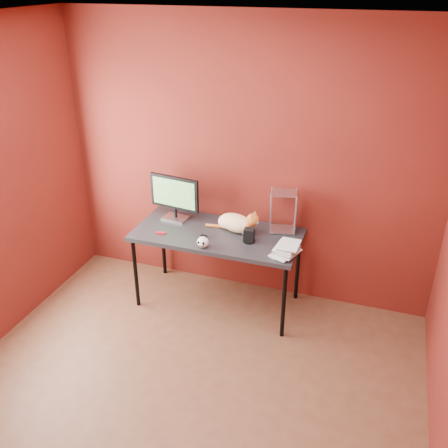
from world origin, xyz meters
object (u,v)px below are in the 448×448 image
(cat, at_px, (236,223))
(skull_mug, at_px, (203,242))
(speaker, at_px, (249,236))
(book_stack, at_px, (281,191))
(monitor, at_px, (175,196))
(desk, at_px, (217,238))

(cat, relative_size, skull_mug, 5.08)
(speaker, bearing_deg, cat, 130.85)
(speaker, relative_size, book_stack, 0.11)
(monitor, relative_size, cat, 0.96)
(desk, xyz_separation_m, book_stack, (0.59, -0.16, 0.61))
(cat, distance_m, skull_mug, 0.42)
(skull_mug, height_order, book_stack, book_stack)
(monitor, relative_size, book_stack, 0.45)
(monitor, bearing_deg, skull_mug, -36.88)
(book_stack, bearing_deg, skull_mug, -167.78)
(speaker, distance_m, book_stack, 0.58)
(skull_mug, height_order, speaker, speaker)
(monitor, height_order, speaker, monitor)
(monitor, bearing_deg, speaker, -7.35)
(desk, xyz_separation_m, monitor, (-0.47, 0.14, 0.29))
(desk, relative_size, cat, 2.91)
(desk, height_order, speaker, speaker)
(cat, bearing_deg, book_stack, -12.00)
(book_stack, bearing_deg, speaker, 162.08)
(speaker, bearing_deg, monitor, 158.92)
(desk, relative_size, book_stack, 1.35)
(book_stack, bearing_deg, monitor, 164.48)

